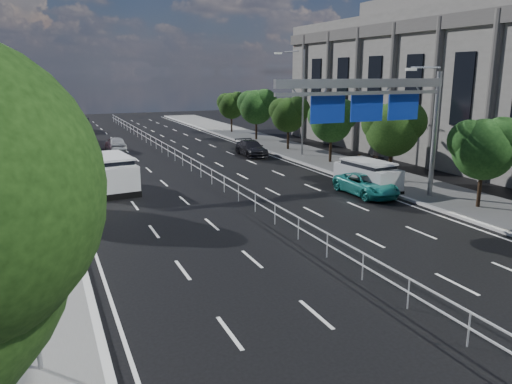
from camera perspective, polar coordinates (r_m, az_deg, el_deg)
ground at (r=17.15m, az=15.16°, el=-11.64°), size 160.00×160.00×0.00m
kerb_near at (r=13.97m, az=-16.91°, el=-17.62°), size 0.25×140.00×0.15m
median_fence at (r=36.51m, az=-7.12°, el=2.98°), size 0.05×85.00×1.02m
toilet_sign at (r=12.75m, az=-26.61°, el=-7.28°), size 1.62×0.18×4.34m
overhead_gantry at (r=27.70m, az=14.00°, el=9.94°), size 10.24×0.38×7.45m
streetlight_far at (r=43.19m, az=5.06°, el=10.91°), size 2.78×2.40×9.00m
civic_hall at (r=47.85m, az=21.86°, el=11.54°), size 14.40×36.00×14.35m
near_tree_back at (r=30.14m, az=-27.24°, el=7.21°), size 4.84×4.51×6.69m
far_tree_c at (r=28.69m, az=24.72°, el=4.83°), size 3.52×3.28×4.94m
far_tree_d at (r=34.09m, az=15.41°, el=7.22°), size 3.85×3.59×5.34m
far_tree_e at (r=40.20m, az=8.70°, el=8.26°), size 3.63×3.38×5.13m
far_tree_f at (r=46.72m, az=3.78°, el=9.02°), size 3.52×3.28×5.02m
far_tree_g at (r=53.47m, az=0.09°, el=9.90°), size 3.96×3.69×5.45m
far_tree_h at (r=60.43m, az=-2.79°, el=10.00°), size 3.41×3.18×4.91m
white_minivan at (r=31.98m, az=-16.26°, el=2.07°), size 2.80×5.35×2.23m
red_bus at (r=53.34m, az=-20.33°, el=6.60°), size 2.51×9.53×2.83m
near_car_silver at (r=48.30m, az=-15.75°, el=5.34°), size 1.67×4.02×1.36m
near_car_dark at (r=65.40m, az=-19.32°, el=7.26°), size 1.98×5.20×1.69m
silver_minivan at (r=31.55m, az=12.60°, el=1.81°), size 2.30×4.64×1.86m
parked_car_teal at (r=30.41m, az=12.49°, el=0.84°), size 2.14×4.61×1.28m
parked_car_dark at (r=43.90m, az=-0.53°, el=5.03°), size 2.00×4.59×1.31m
pedestrian_a at (r=34.53m, az=11.64°, el=2.90°), size 0.70×0.62×1.60m
pedestrian_b at (r=39.34m, az=13.45°, el=4.06°), size 0.96×0.94×1.56m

